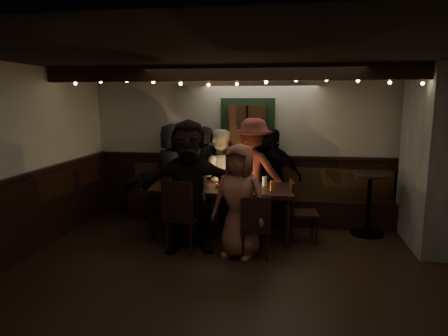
% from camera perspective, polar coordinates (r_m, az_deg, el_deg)
% --- Properties ---
extents(room, '(6.02, 5.01, 2.62)m').
position_cam_1_polar(room, '(6.11, 14.19, -0.46)').
color(room, black).
rests_on(room, ground).
extents(dining_table, '(2.22, 0.95, 0.96)m').
position_cam_1_polar(dining_table, '(6.22, -0.32, -3.27)').
color(dining_table, black).
rests_on(dining_table, ground).
extents(chair_near_left, '(0.57, 0.57, 1.04)m').
position_cam_1_polar(chair_near_left, '(5.63, -6.12, -6.21)').
color(chair_near_left, black).
rests_on(chair_near_left, ground).
extents(chair_near_right, '(0.50, 0.50, 0.88)m').
position_cam_1_polar(chair_near_right, '(5.38, 4.34, -7.94)').
color(chair_near_right, black).
rests_on(chair_near_right, ground).
extents(chair_end, '(0.46, 0.46, 0.92)m').
position_cam_1_polar(chair_end, '(6.17, 10.55, -5.53)').
color(chair_end, black).
rests_on(chair_end, ground).
extents(high_top, '(0.62, 0.62, 0.99)m').
position_cam_1_polar(high_top, '(6.70, 20.03, -3.79)').
color(high_top, black).
rests_on(high_top, ground).
extents(person_a, '(0.99, 0.85, 1.72)m').
position_cam_1_polar(person_a, '(7.09, -7.23, -0.61)').
color(person_a, black).
rests_on(person_a, ground).
extents(person_b, '(0.65, 0.47, 1.68)m').
position_cam_1_polar(person_b, '(6.97, -2.74, -0.89)').
color(person_b, black).
rests_on(person_b, ground).
extents(person_c, '(0.88, 0.74, 1.63)m').
position_cam_1_polar(person_c, '(6.90, -0.72, -1.20)').
color(person_c, silver).
rests_on(person_c, ground).
extents(person_d, '(1.32, 0.99, 1.82)m').
position_cam_1_polar(person_d, '(6.82, 4.16, -0.53)').
color(person_d, '#58221F').
rests_on(person_d, ground).
extents(person_e, '(1.02, 0.56, 1.65)m').
position_cam_1_polar(person_e, '(6.84, 7.02, -1.30)').
color(person_e, black).
rests_on(person_e, ground).
extents(person_f, '(1.80, 0.87, 1.86)m').
position_cam_1_polar(person_f, '(5.59, -5.03, -2.64)').
color(person_f, black).
rests_on(person_f, ground).
extents(person_g, '(0.86, 0.67, 1.56)m').
position_cam_1_polar(person_g, '(5.41, 2.20, -4.72)').
color(person_g, '#9B5A46').
rests_on(person_g, ground).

